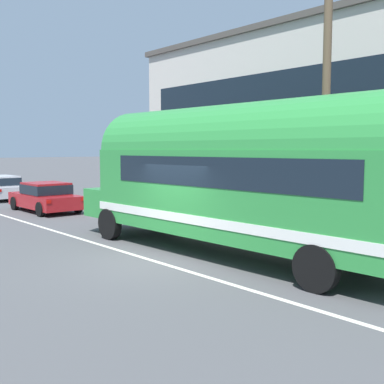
# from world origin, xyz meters

# --- Properties ---
(ground_plane) EXTENTS (300.00, 300.00, 0.00)m
(ground_plane) POSITION_xyz_m (0.00, 0.00, 0.00)
(ground_plane) COLOR #4C4C4F
(lane_markings) EXTENTS (4.07, 80.00, 0.01)m
(lane_markings) POSITION_xyz_m (1.82, 12.00, 0.00)
(lane_markings) COLOR silver
(lane_markings) RESTS_ON ground
(utility_pole) EXTENTS (1.80, 0.24, 8.50)m
(utility_pole) POSITION_xyz_m (4.81, -1.94, 4.42)
(utility_pole) COLOR brown
(utility_pole) RESTS_ON ground
(painted_bus) EXTENTS (2.84, 12.17, 4.12)m
(painted_bus) POSITION_xyz_m (2.00, -1.42, 2.30)
(painted_bus) COLOR #2D8C3D
(painted_bus) RESTS_ON ground
(car_lead) EXTENTS (1.98, 4.41, 1.37)m
(car_lead) POSITION_xyz_m (1.99, 11.11, 0.73)
(car_lead) COLOR #A5191E
(car_lead) RESTS_ON ground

